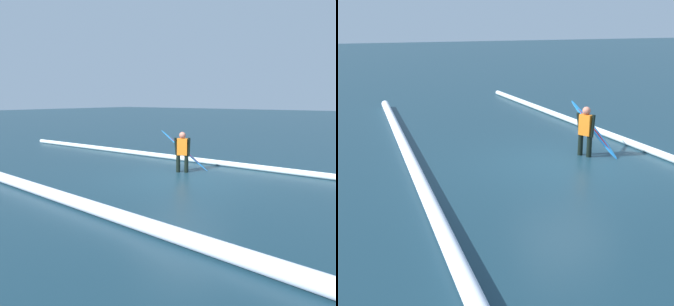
# 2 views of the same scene
# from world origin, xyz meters

# --- Properties ---
(ground_plane) EXTENTS (136.99, 136.99, 0.00)m
(ground_plane) POSITION_xyz_m (0.00, 0.00, 0.00)
(ground_plane) COLOR #173543
(surfer) EXTENTS (0.48, 0.35, 1.36)m
(surfer) POSITION_xyz_m (0.52, -0.87, 0.76)
(surfer) COLOR black
(surfer) RESTS_ON ground_plane
(surfboard) EXTENTS (1.72, 0.73, 1.39)m
(surfboard) POSITION_xyz_m (0.70, -1.24, 0.68)
(surfboard) COLOR #268CE5
(surfboard) RESTS_ON ground_plane
(wave_crest_foreground) EXTENTS (23.92, 0.46, 0.20)m
(wave_crest_foreground) POSITION_xyz_m (-0.55, -2.68, 0.10)
(wave_crest_foreground) COLOR white
(wave_crest_foreground) RESTS_ON ground_plane
(wave_crest_midground) EXTENTS (17.27, 1.41, 0.29)m
(wave_crest_midground) POSITION_xyz_m (1.37, 3.72, 0.15)
(wave_crest_midground) COLOR white
(wave_crest_midground) RESTS_ON ground_plane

